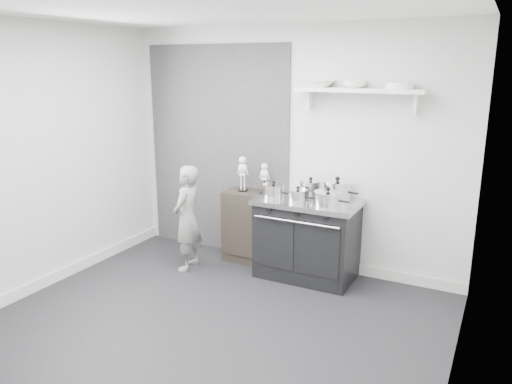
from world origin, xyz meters
The scene contains 16 objects.
ground centered at (0.00, 0.00, 0.00)m, with size 4.00×4.00×0.00m, color black.
room_shell centered at (-0.09, 0.15, 1.64)m, with size 4.02×3.62×2.71m.
wall_shelf centered at (0.80, 1.68, 2.01)m, with size 1.30×0.26×0.24m.
stove centered at (0.36, 1.48, 0.44)m, with size 1.09×0.68×0.88m.
side_cabinet centered at (-0.37, 1.61, 0.42)m, with size 0.65×0.38×0.84m, color black.
child centered at (-0.92, 1.07, 0.60)m, with size 0.44×0.29×1.20m, color gray.
pot_front_left centered at (0.01, 1.37, 0.95)m, with size 0.32×0.23×0.19m.
pot_back_left centered at (0.35, 1.58, 0.97)m, with size 0.32×0.23×0.22m.
pot_back_right centered at (0.64, 1.61, 0.98)m, with size 0.38×0.29×0.25m.
pot_front_right centered at (0.63, 1.33, 0.95)m, with size 0.37×0.28×0.20m.
pot_front_center centered at (0.30, 1.34, 0.94)m, with size 0.30×0.21×0.17m.
skeleton_full centered at (-0.50, 1.61, 1.08)m, with size 0.13×0.08×0.47m, color beige, non-canonical shape.
skeleton_torso centered at (-0.22, 1.61, 1.05)m, with size 0.11×0.07×0.41m, color beige, non-canonical shape.
bowl_large centered at (0.38, 1.67, 2.08)m, with size 0.31×0.31×0.07m, color white.
bowl_small centered at (0.75, 1.67, 2.08)m, with size 0.23×0.23×0.07m, color white.
plate_stack centered at (1.20, 1.67, 2.07)m, with size 0.27×0.27×0.06m, color white.
Camera 1 is at (2.20, -3.33, 2.28)m, focal length 35.00 mm.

